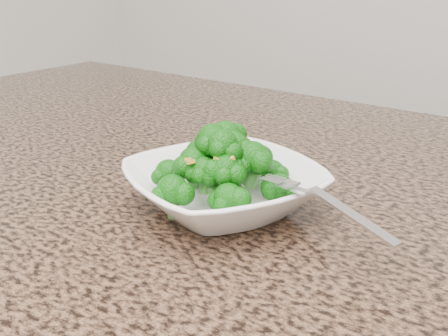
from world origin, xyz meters
The scene contains 5 objects.
granite_counter centered at (0.00, 0.30, 0.89)m, with size 1.64×1.04×0.03m, color brown.
bowl centered at (0.08, 0.26, 0.93)m, with size 0.21×0.21×0.05m, color white.
broccoli_pile centered at (0.08, 0.26, 0.98)m, with size 0.18×0.18×0.06m, color #10610B, non-canonical shape.
garlic_topping centered at (0.08, 0.26, 1.02)m, with size 0.11×0.11×0.01m, color gold, non-canonical shape.
fork centered at (0.19, 0.24, 0.96)m, with size 0.17×0.03×0.01m, color silver, non-canonical shape.
Camera 1 is at (0.42, -0.20, 1.16)m, focal length 45.00 mm.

